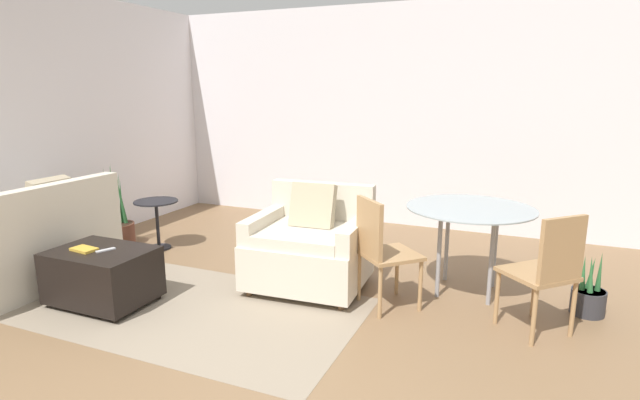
{
  "coord_description": "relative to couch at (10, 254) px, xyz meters",
  "views": [
    {
      "loc": [
        1.43,
        -2.24,
        1.73
      ],
      "look_at": [
        -0.28,
        1.79,
        0.75
      ],
      "focal_mm": 28.0,
      "sensor_mm": 36.0,
      "label": 1
    }
  ],
  "objects": [
    {
      "name": "ground_plane",
      "position": [
        2.68,
        -0.52,
        -0.32
      ],
      "size": [
        20.0,
        20.0,
        0.0
      ],
      "primitive_type": "plane",
      "color": "brown"
    },
    {
      "name": "wall_back",
      "position": [
        2.68,
        3.46,
        1.06
      ],
      "size": [
        12.0,
        0.06,
        2.75
      ],
      "color": "white",
      "rests_on": "ground_plane"
    },
    {
      "name": "wall_left",
      "position": [
        -0.59,
        0.98,
        1.06
      ],
      "size": [
        0.06,
        12.0,
        2.75
      ],
      "color": "white",
      "rests_on": "ground_plane"
    },
    {
      "name": "area_rug",
      "position": [
        1.68,
        0.27,
        -0.32
      ],
      "size": [
        2.74,
        1.55,
        0.01
      ],
      "color": "gray",
      "rests_on": "ground_plane"
    },
    {
      "name": "couch",
      "position": [
        0.0,
        0.0,
        0.0
      ],
      "size": [
        0.94,
        1.77,
        0.93
      ],
      "color": "beige",
      "rests_on": "ground_plane"
    },
    {
      "name": "armchair",
      "position": [
        2.38,
        1.09,
        0.04
      ],
      "size": [
        1.03,
        0.92,
        0.92
      ],
      "color": "beige",
      "rests_on": "ground_plane"
    },
    {
      "name": "ottoman",
      "position": [
        0.98,
        0.08,
        -0.07
      ],
      "size": [
        0.79,
        0.58,
        0.46
      ],
      "color": "black",
      "rests_on": "ground_plane"
    },
    {
      "name": "book_stack",
      "position": [
        0.87,
        0.02,
        0.15
      ],
      "size": [
        0.22,
        0.15,
        0.02
      ],
      "color": "gold",
      "rests_on": "ottoman"
    },
    {
      "name": "tv_remote_primary",
      "position": [
        1.03,
        0.09,
        0.14
      ],
      "size": [
        0.1,
        0.15,
        0.01
      ],
      "color": "#B7B7BC",
      "rests_on": "ottoman"
    },
    {
      "name": "potted_plant",
      "position": [
        -0.1,
        1.33,
        -0.12
      ],
      "size": [
        0.36,
        0.36,
        0.92
      ],
      "color": "brown",
      "rests_on": "ground_plane"
    },
    {
      "name": "side_table",
      "position": [
        0.41,
        1.4,
        0.06
      ],
      "size": [
        0.47,
        0.47,
        0.54
      ],
      "color": "black",
      "rests_on": "ground_plane"
    },
    {
      "name": "dining_table",
      "position": [
        3.68,
        1.49,
        0.35
      ],
      "size": [
        1.07,
        1.07,
        0.75
      ],
      "color": "#99A8AD",
      "rests_on": "ground_plane"
    },
    {
      "name": "dining_chair_near_left",
      "position": [
        3.08,
        0.89,
        0.2
      ],
      "size": [
        0.59,
        0.59,
        0.9
      ],
      "color": "tan",
      "rests_on": "ground_plane"
    },
    {
      "name": "dining_chair_near_right",
      "position": [
        4.29,
        0.89,
        0.2
      ],
      "size": [
        0.59,
        0.59,
        0.9
      ],
      "color": "tan",
      "rests_on": "ground_plane"
    },
    {
      "name": "potted_plant_small",
      "position": [
        4.62,
        1.4,
        -0.18
      ],
      "size": [
        0.25,
        0.25,
        0.52
      ],
      "color": "#333338",
      "rests_on": "ground_plane"
    }
  ]
}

